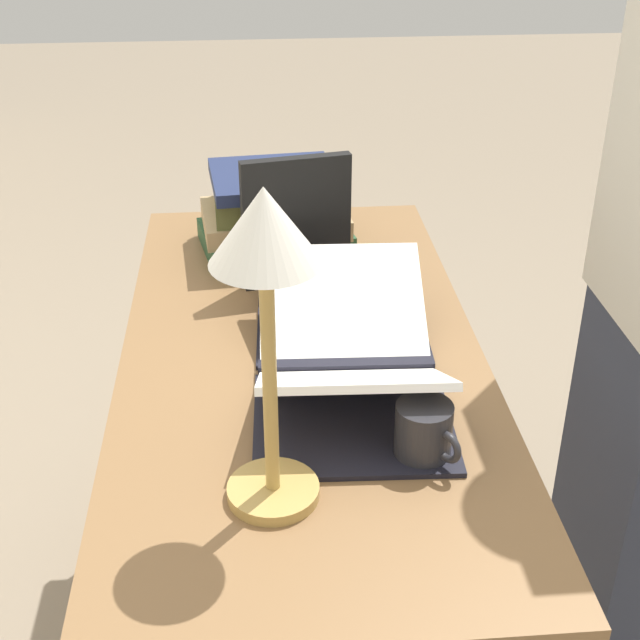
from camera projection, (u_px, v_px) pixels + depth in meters
reading_desk at (303, 417)px, 1.52m from camera, size 1.20×0.59×0.77m
open_book at (347, 353)px, 1.38m from camera, size 0.54×0.30×0.12m
book_stack_tall at (274, 211)px, 1.77m from camera, size 0.24×0.32×0.16m
book_standing_upright at (297, 222)px, 1.61m from camera, size 0.06×0.20×0.24m
reading_lamp at (266, 274)px, 0.99m from camera, size 0.13×0.13×0.42m
coffee_mug at (424, 432)px, 1.19m from camera, size 0.10×0.08×0.08m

